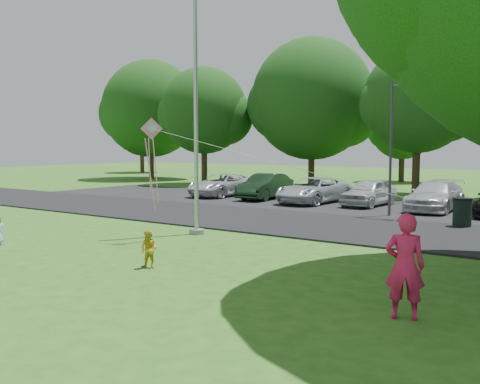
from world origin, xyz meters
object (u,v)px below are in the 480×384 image
Objects in this scene: child_yellow at (149,249)px; kite at (155,143)px; street_lamp at (396,137)px; woman at (405,266)px; flagpole at (196,108)px; trash_can at (462,213)px.

child_yellow is 4.27m from kite.
woman is (4.38, -12.60, -2.38)m from street_lamp.
woman is 6.25m from child_yellow.
flagpole is 6.25m from child_yellow.
trash_can is at bearing 5.81° from kite.
woman is 0.20× the size of kite.
child_yellow is at bearing -113.54° from trash_can.
street_lamp is 3.01× the size of woman.
trash_can is 0.12× the size of kite.
trash_can is (6.98, 6.41, -3.62)m from flagpole.
trash_can reaches higher than child_yellow.
street_lamp is 5.96× the size of child_yellow.
woman reaches higher than child_yellow.
street_lamp is (4.06, 7.82, -0.88)m from flagpole.
kite is at bearing -129.99° from trash_can.
street_lamp reaches higher than kite.
trash_can is at bearing -103.27° from woman.
trash_can is at bearing -27.53° from street_lamp.
flagpole is at bearing 45.69° from kite.
woman is at bearing -16.66° from child_yellow.
flagpole is at bearing -137.45° from trash_can.
woman is (1.47, -11.19, 0.37)m from trash_can.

